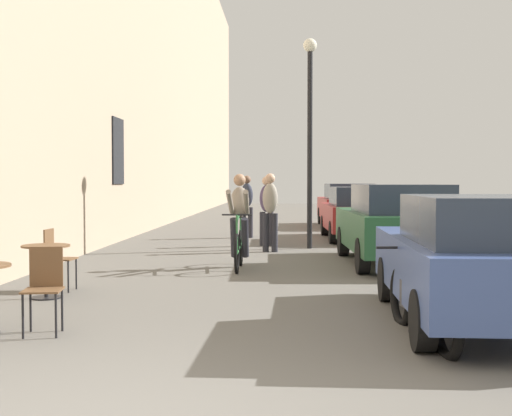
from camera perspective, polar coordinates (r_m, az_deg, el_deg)
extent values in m
cube|color=black|center=(17.78, -11.57, 4.73)|extent=(0.04, 1.10, 1.70)
cylinder|color=black|center=(7.13, -16.54, -8.73)|extent=(0.02, 0.02, 0.45)
cylinder|color=black|center=(7.20, -19.09, -8.65)|extent=(0.02, 0.02, 0.45)
cylinder|color=black|center=(7.44, -16.05, -8.26)|extent=(0.02, 0.02, 0.45)
cylinder|color=black|center=(7.51, -18.50, -8.20)|extent=(0.02, 0.02, 0.45)
cube|color=brown|center=(7.28, -17.57, -6.64)|extent=(0.43, 0.43, 0.02)
cube|color=brown|center=(7.42, -17.29, -4.75)|extent=(0.34, 0.07, 0.42)
cylinder|color=black|center=(9.59, -17.28, -7.23)|extent=(0.40, 0.40, 0.02)
cylinder|color=black|center=(9.54, -17.31, -5.17)|extent=(0.05, 0.05, 0.67)
cylinder|color=brown|center=(9.50, -17.33, -3.07)|extent=(0.64, 0.64, 0.02)
cylinder|color=black|center=(10.23, -14.94, -5.39)|extent=(0.02, 0.02, 0.45)
cylinder|color=black|center=(9.93, -15.57, -5.63)|extent=(0.02, 0.02, 0.45)
cylinder|color=black|center=(10.34, -16.63, -5.33)|extent=(0.02, 0.02, 0.45)
cylinder|color=black|center=(10.04, -17.31, -5.56)|extent=(0.02, 0.02, 0.45)
cube|color=brown|center=(10.10, -16.13, -4.16)|extent=(0.40, 0.40, 0.02)
cube|color=brown|center=(10.15, -17.09, -2.89)|extent=(0.03, 0.34, 0.42)
torus|color=black|center=(11.61, -1.63, -3.89)|extent=(0.05, 0.71, 0.71)
torus|color=black|center=(12.65, -1.30, -3.38)|extent=(0.05, 0.71, 0.71)
cylinder|color=#2D6B38|center=(12.54, -1.33, -2.13)|extent=(0.04, 0.21, 0.58)
cylinder|color=#2D6B38|center=(12.02, -1.48, -0.72)|extent=(0.04, 0.82, 0.14)
cylinder|color=#2D6B38|center=(11.61, -1.62, -2.23)|extent=(0.04, 0.09, 0.67)
cylinder|color=#2D6B38|center=(12.15, -1.45, -3.43)|extent=(0.04, 1.00, 0.12)
cylinder|color=black|center=(11.61, -1.62, -0.57)|extent=(0.52, 0.03, 0.03)
ellipsoid|color=black|center=(12.43, -1.35, -0.71)|extent=(0.12, 0.24, 0.06)
ellipsoid|color=gray|center=(12.34, -1.38, 0.55)|extent=(0.34, 0.35, 0.59)
sphere|color=#A57A5B|center=(12.29, -1.39, 2.38)|extent=(0.22, 0.22, 0.22)
cylinder|color=#26262D|center=(12.29, -0.94, -2.52)|extent=(0.13, 0.40, 0.75)
cylinder|color=#26262D|center=(12.31, -1.87, -2.52)|extent=(0.13, 0.40, 0.75)
cylinder|color=gray|center=(11.94, -0.82, 0.46)|extent=(0.11, 0.75, 0.48)
cylinder|color=gray|center=(11.96, -2.18, 0.46)|extent=(0.10, 0.75, 0.48)
cylinder|color=#26262D|center=(15.07, 1.58, -2.09)|extent=(0.14, 0.14, 0.86)
cylinder|color=#26262D|center=(15.08, 0.82, -2.09)|extent=(0.14, 0.14, 0.86)
ellipsoid|color=#9E9384|center=(15.04, 1.20, 0.84)|extent=(0.35, 0.25, 0.68)
sphere|color=tan|center=(15.03, 1.21, 2.52)|extent=(0.22, 0.22, 0.22)
cylinder|color=#26262D|center=(16.51, 1.24, -1.77)|extent=(0.14, 0.14, 0.83)
cylinder|color=#26262D|center=(16.48, 0.55, -1.77)|extent=(0.14, 0.14, 0.83)
ellipsoid|color=#4C3D5B|center=(16.46, 0.90, 0.82)|extent=(0.37, 0.29, 0.66)
sphere|color=tan|center=(16.45, 0.90, 2.31)|extent=(0.22, 0.22, 0.22)
cylinder|color=#26262D|center=(18.84, -0.48, -1.24)|extent=(0.14, 0.14, 0.85)
cylinder|color=#26262D|center=(18.88, -1.07, -1.23)|extent=(0.14, 0.14, 0.85)
ellipsoid|color=#2D3342|center=(18.83, -0.78, 1.09)|extent=(0.37, 0.29, 0.68)
sphere|color=brown|center=(18.82, -0.78, 2.42)|extent=(0.22, 0.22, 0.22)
cylinder|color=black|center=(15.88, 4.56, 4.87)|extent=(0.12, 0.12, 4.60)
sphere|color=silver|center=(16.18, 4.59, 13.53)|extent=(0.32, 0.32, 0.32)
cube|color=#384C84|center=(7.87, 17.70, -4.84)|extent=(1.75, 4.04, 0.65)
cube|color=#283342|center=(7.36, 18.64, -0.91)|extent=(1.44, 2.19, 0.48)
cylinder|color=black|center=(9.07, 10.99, -5.93)|extent=(0.20, 0.58, 0.58)
cylinder|color=black|center=(9.37, 20.24, -5.76)|extent=(0.20, 0.58, 0.58)
cylinder|color=black|center=(6.49, 13.92, -9.22)|extent=(0.20, 0.58, 0.58)
cube|color=#23512D|center=(13.10, 11.60, -1.81)|extent=(1.90, 4.32, 0.70)
cube|color=#283342|center=(12.57, 12.06, 0.78)|extent=(1.55, 2.35, 0.52)
cylinder|color=black|center=(14.39, 7.38, -2.81)|extent=(0.22, 0.62, 0.62)
cylinder|color=black|center=(14.67, 13.64, -2.76)|extent=(0.22, 0.62, 0.62)
cylinder|color=black|center=(11.61, 8.99, -4.03)|extent=(0.22, 0.62, 0.62)
cylinder|color=black|center=(11.95, 16.67, -3.92)|extent=(0.22, 0.62, 0.62)
cube|color=maroon|center=(18.51, 8.48, -0.73)|extent=(1.75, 4.05, 0.65)
cube|color=#283342|center=(18.01, 8.69, 1.00)|extent=(1.44, 2.20, 0.49)
cylinder|color=black|center=(19.76, 5.81, -1.48)|extent=(0.20, 0.58, 0.58)
cylinder|color=black|center=(19.94, 10.15, -1.47)|extent=(0.20, 0.58, 0.58)
cylinder|color=black|center=(17.13, 6.52, -2.06)|extent=(0.20, 0.58, 0.58)
cylinder|color=black|center=(17.34, 11.52, -2.04)|extent=(0.20, 0.58, 0.58)
cube|color=maroon|center=(23.81, 7.66, 0.00)|extent=(1.85, 4.26, 0.69)
cube|color=#283342|center=(23.29, 7.81, 1.42)|extent=(1.52, 2.31, 0.51)
cylinder|color=black|center=(25.13, 5.49, -0.65)|extent=(0.21, 0.61, 0.61)
cylinder|color=black|center=(25.31, 9.08, -0.65)|extent=(0.21, 0.61, 0.61)
cylinder|color=black|center=(22.36, 6.05, -1.01)|extent=(0.21, 0.61, 0.61)
cylinder|color=black|center=(22.56, 10.07, -1.01)|extent=(0.21, 0.61, 0.61)
torus|color=black|center=(7.73, 12.16, -7.27)|extent=(0.17, 0.70, 0.69)
torus|color=black|center=(6.38, 15.85, -9.34)|extent=(0.18, 0.71, 0.70)
cube|color=#333338|center=(7.03, 13.83, -7.41)|extent=(0.32, 0.78, 0.28)
ellipsoid|color=#23512D|center=(7.09, 13.60, -5.52)|extent=(0.34, 0.55, 0.24)
cube|color=black|center=(6.74, 14.58, -6.11)|extent=(0.29, 0.46, 0.10)
cylinder|color=black|center=(7.56, 12.41, -3.28)|extent=(0.62, 0.10, 0.03)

